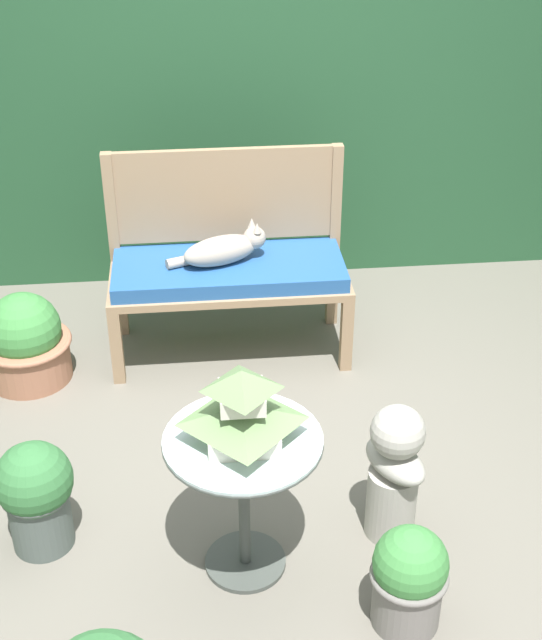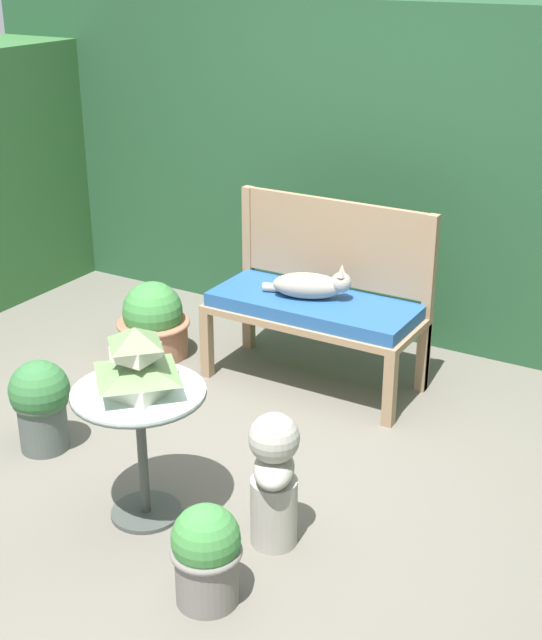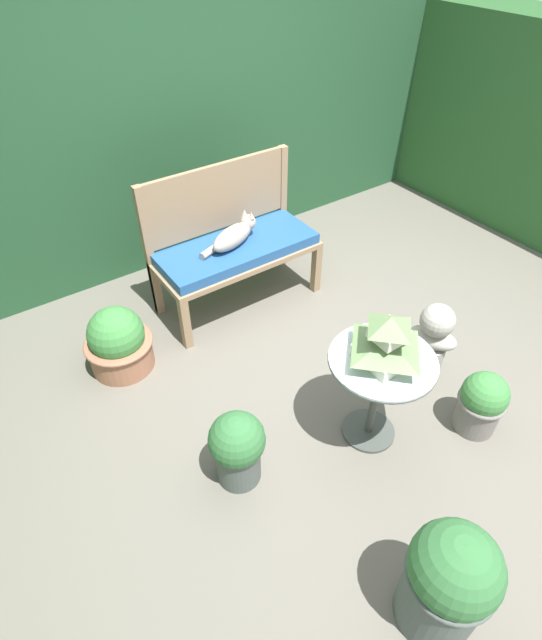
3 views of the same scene
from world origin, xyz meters
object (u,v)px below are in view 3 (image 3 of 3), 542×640
object	(u,v)px
cat	(234,235)
patio_table	(379,377)
garden_bust	(431,343)
potted_plant_hedge_corner	(482,402)
garden_bench	(237,253)
potted_plant_path_edge	(237,447)
potted_plant_bench_left	(448,581)
potted_plant_patio_mid	(118,342)
pagoda_birdhouse	(387,342)

from	to	relation	value
cat	patio_table	world-z (taller)	cat
garden_bust	potted_plant_hedge_corner	distance (m)	0.47
garden_bench	potted_plant_path_edge	world-z (taller)	garden_bench
patio_table	potted_plant_bench_left	size ratio (longest dim) A/B	0.95
garden_bust	potted_plant_patio_mid	bearing A→B (deg)	-154.38
garden_bust	potted_plant_bench_left	world-z (taller)	potted_plant_bench_left
garden_bench	cat	xyz separation A→B (m)	(-0.02, 0.00, 0.16)
garden_bench	potted_plant_bench_left	world-z (taller)	potted_plant_bench_left
garden_bench	patio_table	bearing A→B (deg)	-91.39
pagoda_birdhouse	potted_plant_path_edge	size ratio (longest dim) A/B	0.71
pagoda_birdhouse	garden_bench	bearing A→B (deg)	88.61
patio_table	potted_plant_bench_left	distance (m)	1.03
potted_plant_bench_left	pagoda_birdhouse	bearing A→B (deg)	63.20
pagoda_birdhouse	potted_plant_bench_left	xyz separation A→B (m)	(-0.46, -0.91, -0.41)
garden_bench	potted_plant_patio_mid	world-z (taller)	garden_bench
cat	garden_bust	xyz separation A→B (m)	(0.58, -1.42, -0.28)
potted_plant_bench_left	potted_plant_patio_mid	xyz separation A→B (m)	(-0.55, 2.29, -0.14)
patio_table	pagoda_birdhouse	xyz separation A→B (m)	(0.00, 0.00, 0.27)
garden_bench	cat	size ratio (longest dim) A/B	2.37
potted_plant_hedge_corner	cat	bearing A→B (deg)	106.23
cat	potted_plant_bench_left	bearing A→B (deg)	-121.12
patio_table	garden_bust	distance (m)	0.64
patio_table	cat	bearing A→B (deg)	89.34
pagoda_birdhouse	garden_bust	distance (m)	0.75
pagoda_birdhouse	potted_plant_patio_mid	distance (m)	1.80
potted_plant_bench_left	potted_plant_path_edge	world-z (taller)	potted_plant_bench_left
garden_bust	potted_plant_hedge_corner	size ratio (longest dim) A/B	1.46
patio_table	potted_plant_path_edge	distance (m)	0.86
potted_plant_hedge_corner	potted_plant_patio_mid	xyz separation A→B (m)	(-1.57, 1.72, -0.01)
garden_bench	potted_plant_path_edge	xyz separation A→B (m)	(-0.84, -1.34, -0.19)
garden_bust	potted_plant_bench_left	size ratio (longest dim) A/B	0.94
patio_table	potted_plant_path_edge	world-z (taller)	patio_table
potted_plant_bench_left	potted_plant_patio_mid	size ratio (longest dim) A/B	1.39
cat	pagoda_birdhouse	world-z (taller)	pagoda_birdhouse
patio_table	potted_plant_bench_left	world-z (taller)	potted_plant_bench_left
patio_table	potted_plant_patio_mid	size ratio (longest dim) A/B	1.32
pagoda_birdhouse	potted_plant_bench_left	world-z (taller)	pagoda_birdhouse
pagoda_birdhouse	potted_plant_patio_mid	bearing A→B (deg)	125.96
pagoda_birdhouse	patio_table	bearing A→B (deg)	-116.57
potted_plant_hedge_corner	potted_plant_path_edge	bearing A→B (deg)	158.82
cat	potted_plant_bench_left	distance (m)	2.51
potted_plant_patio_mid	cat	bearing A→B (deg)	8.53
cat	potted_plant_patio_mid	size ratio (longest dim) A/B	1.09
potted_plant_bench_left	potted_plant_path_edge	distance (m)	1.16
potted_plant_path_edge	potted_plant_hedge_corner	bearing A→B (deg)	-21.18
garden_bust	cat	bearing A→B (deg)	176.19
garden_bench	potted_plant_hedge_corner	xyz separation A→B (m)	(0.52, -1.87, -0.23)
potted_plant_hedge_corner	potted_plant_path_edge	size ratio (longest dim) A/B	0.88
potted_plant_path_edge	potted_plant_bench_left	bearing A→B (deg)	-72.67
garden_bench	garden_bust	bearing A→B (deg)	-68.32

